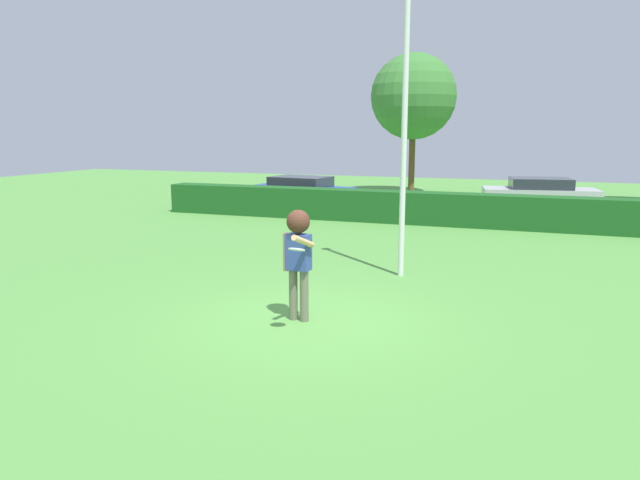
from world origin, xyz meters
name	(u,v)px	position (x,y,z in m)	size (l,w,h in m)	color
ground_plane	(307,321)	(0.00, 0.00, 0.00)	(60.00, 60.00, 0.00)	#569843
person	(298,249)	(-0.14, -0.02, 1.19)	(0.56, 0.80, 1.81)	#696854
frisbee	(297,250)	(0.16, -0.79, 1.34)	(0.24, 0.24, 0.10)	white
lamppost	(405,106)	(0.77, 3.51, 3.53)	(0.24, 0.24, 6.42)	silver
hedge_row	(425,208)	(0.00, 10.71, 0.52)	(18.97, 0.90, 1.05)	#1B541E
parked_car_blue	(301,191)	(-5.37, 13.09, 0.69)	(4.40, 2.28, 1.25)	#263FA5
parked_car_silver	(540,193)	(3.53, 15.56, 0.69)	(4.41, 2.34, 1.25)	#B7B7BC
oak_tree	(414,97)	(-2.33, 19.92, 4.62)	(4.05, 4.05, 6.66)	brown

